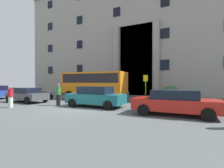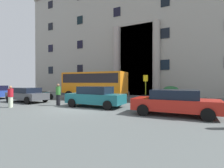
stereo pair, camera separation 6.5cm
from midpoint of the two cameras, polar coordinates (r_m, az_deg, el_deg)
ground_plane at (r=11.92m, az=-11.86°, el=-8.42°), size 80.00×64.00×0.12m
office_building_facade at (r=28.50m, az=12.11°, el=15.42°), size 42.52×9.72×18.15m
orange_minibus at (r=17.55m, az=-6.14°, el=0.21°), size 6.79×2.96×2.82m
bus_stop_sign at (r=16.73m, az=11.18°, el=-0.28°), size 0.44×0.08×2.49m
hedge_planter_far_east at (r=21.92m, az=3.32°, el=-2.09°), size 1.63×0.91×1.57m
hedge_planter_entrance_right at (r=23.82m, az=-8.48°, el=-2.11°), size 1.63×0.94×1.37m
hedge_planter_far_west at (r=25.85m, az=-14.04°, el=-1.66°), size 1.50×0.75×1.59m
hedge_planter_east at (r=19.90m, az=19.14°, el=-2.70°), size 1.80×0.93×1.36m
parked_sedan_far at (r=12.42m, az=-5.71°, el=-4.22°), size 4.30×2.13×1.50m
parked_coupe_end at (r=9.93m, az=20.38°, el=-5.74°), size 4.56×2.22×1.39m
white_taxi_kerbside at (r=17.06m, az=-26.91°, el=-3.22°), size 4.10×2.08×1.31m
scooter_by_planter at (r=13.05m, az=11.47°, el=-5.35°), size 1.91×0.55×0.89m
motorcycle_near_kerb at (r=18.98m, az=-21.89°, el=-3.48°), size 2.00×0.55×0.89m
pedestrian_man_red_shirt at (r=14.12m, az=-31.20°, el=-3.68°), size 0.36×0.36×1.55m
pedestrian_woman_dark_dress at (r=13.79m, az=-17.82°, el=-3.39°), size 0.36×0.36×1.69m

